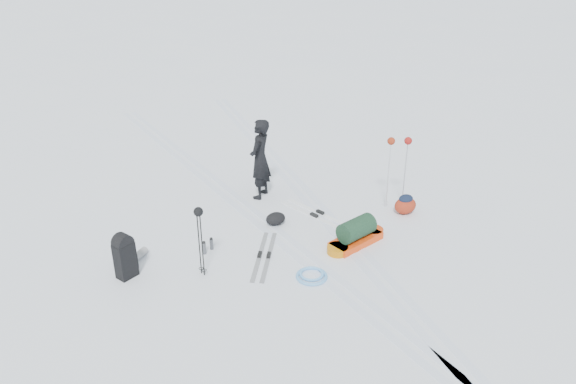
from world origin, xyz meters
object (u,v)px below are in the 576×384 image
(skier, at_px, (260,159))
(pulk_sled, at_px, (356,234))
(expedition_rucksack, at_px, (126,255))
(ski_poles_black, at_px, (199,220))

(skier, xyz_separation_m, pulk_sled, (0.68, -2.61, -0.67))
(pulk_sled, xyz_separation_m, expedition_rucksack, (-3.95, 1.02, 0.18))
(expedition_rucksack, relative_size, ski_poles_black, 0.64)
(skier, height_order, pulk_sled, skier)
(pulk_sled, height_order, ski_poles_black, ski_poles_black)
(skier, xyz_separation_m, expedition_rucksack, (-3.26, -1.59, -0.50))
(skier, bearing_deg, expedition_rucksack, -15.27)
(pulk_sled, distance_m, expedition_rucksack, 4.08)
(pulk_sled, bearing_deg, skier, 91.92)
(skier, relative_size, pulk_sled, 1.24)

